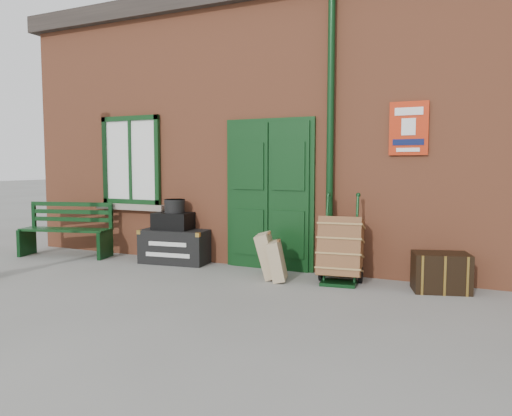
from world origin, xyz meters
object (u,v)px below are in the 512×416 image
Objects in this scene: bench at (67,228)px; dark_trunk at (441,272)px; houdini_trunk at (176,246)px; porter_trolley at (341,249)px.

dark_trunk is (6.07, 0.20, -0.24)m from bench.
houdini_trunk reaches higher than dark_trunk.
houdini_trunk is 4.03m from dark_trunk.
porter_trolley reaches higher than bench.
bench is at bearing 173.27° from porter_trolley.
bench reaches higher than houdini_trunk.
dark_trunk is (4.03, -0.11, -0.03)m from houdini_trunk.
bench is 2.41× the size of dark_trunk.
dark_trunk is (1.26, 0.08, -0.21)m from porter_trolley.
houdini_trunk is 2.78m from porter_trolley.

